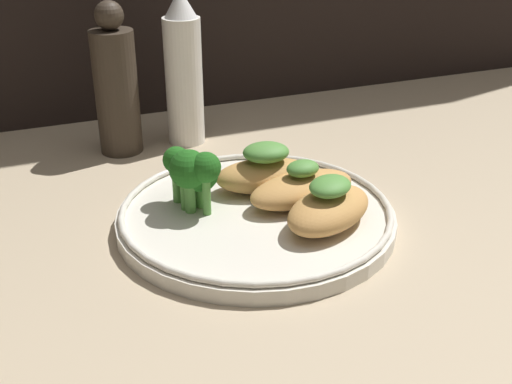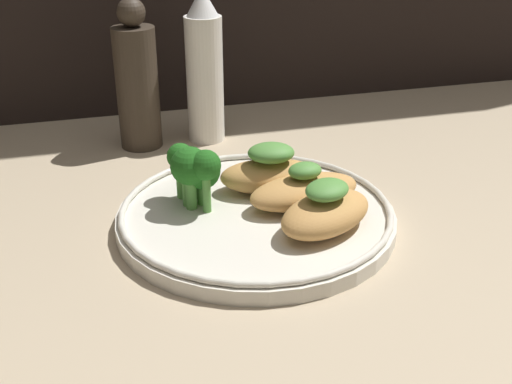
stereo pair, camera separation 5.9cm
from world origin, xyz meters
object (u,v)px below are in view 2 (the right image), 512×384
pepper_grinder (137,82)px  broccoli_bunch (195,168)px  sauce_bottle (208,69)px  plate (256,215)px

pepper_grinder → broccoli_bunch: bearing=-81.6°
broccoli_bunch → sauce_bottle: bearing=74.4°
broccoli_bunch → pepper_grinder: bearing=98.4°
sauce_bottle → broccoli_bunch: bearing=-105.6°
broccoli_bunch → plate: bearing=-29.5°
plate → pepper_grinder: bearing=109.5°
broccoli_bunch → sauce_bottle: (5.52, 19.78, 3.56)cm
broccoli_bunch → pepper_grinder: 20.17cm
plate → sauce_bottle: bearing=88.9°
sauce_bottle → pepper_grinder: sauce_bottle is taller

